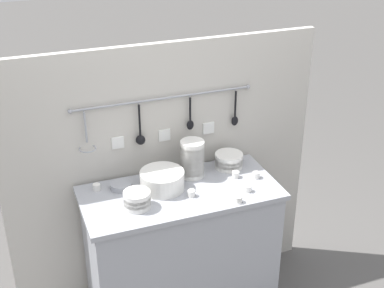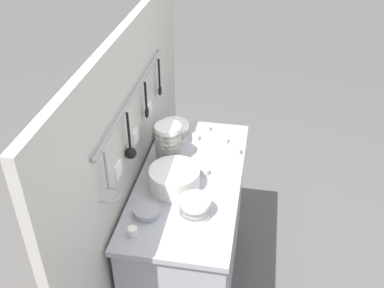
% 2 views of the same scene
% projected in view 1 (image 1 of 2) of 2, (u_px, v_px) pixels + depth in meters
% --- Properties ---
extents(counter, '(1.11, 0.52, 0.88)m').
position_uv_depth(counter, '(181.00, 253.00, 3.19)').
color(counter, '#9EA0A8').
rests_on(counter, ground).
extents(back_wall, '(1.91, 0.11, 1.65)m').
position_uv_depth(back_wall, '(164.00, 174.00, 3.26)').
color(back_wall, '#BCB7AD').
rests_on(back_wall, ground).
extents(bowl_stack_nested_right, '(0.14, 0.14, 0.09)m').
position_uv_depth(bowl_stack_nested_right, '(137.00, 200.00, 2.83)').
color(bowl_stack_nested_right, silver).
rests_on(bowl_stack_nested_right, counter).
extents(bowl_stack_tall_left, '(0.17, 0.17, 0.09)m').
position_uv_depth(bowl_stack_tall_left, '(229.00, 160.00, 3.22)').
color(bowl_stack_tall_left, silver).
rests_on(bowl_stack_tall_left, counter).
extents(bowl_stack_back_corner, '(0.14, 0.14, 0.22)m').
position_uv_depth(bowl_stack_back_corner, '(192.00, 159.00, 3.10)').
color(bowl_stack_back_corner, silver).
rests_on(bowl_stack_back_corner, counter).
extents(plate_stack, '(0.25, 0.25, 0.11)m').
position_uv_depth(plate_stack, '(162.00, 180.00, 2.99)').
color(plate_stack, silver).
rests_on(plate_stack, counter).
extents(steel_mixing_bowl, '(0.12, 0.12, 0.03)m').
position_uv_depth(steel_mixing_bowl, '(121.00, 186.00, 3.01)').
color(steel_mixing_bowl, '#93969E').
rests_on(steel_mixing_bowl, counter).
extents(cup_edge_near, '(0.04, 0.04, 0.04)m').
position_uv_depth(cup_edge_near, '(248.00, 188.00, 2.98)').
color(cup_edge_near, silver).
rests_on(cup_edge_near, counter).
extents(cup_by_caddy, '(0.04, 0.04, 0.04)m').
position_uv_depth(cup_by_caddy, '(97.00, 187.00, 2.99)').
color(cup_by_caddy, silver).
rests_on(cup_by_caddy, counter).
extents(cup_beside_plates, '(0.04, 0.04, 0.04)m').
position_uv_depth(cup_beside_plates, '(256.00, 175.00, 3.11)').
color(cup_beside_plates, silver).
rests_on(cup_beside_plates, counter).
extents(cup_front_right, '(0.04, 0.04, 0.04)m').
position_uv_depth(cup_front_right, '(236.00, 174.00, 3.12)').
color(cup_front_right, silver).
rests_on(cup_front_right, counter).
extents(cup_mid_row, '(0.04, 0.04, 0.04)m').
position_uv_depth(cup_mid_row, '(191.00, 193.00, 2.94)').
color(cup_mid_row, silver).
rests_on(cup_mid_row, counter).
extents(cup_edge_far, '(0.04, 0.04, 0.04)m').
position_uv_depth(cup_edge_far, '(238.00, 199.00, 2.88)').
color(cup_edge_far, silver).
rests_on(cup_edge_far, counter).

